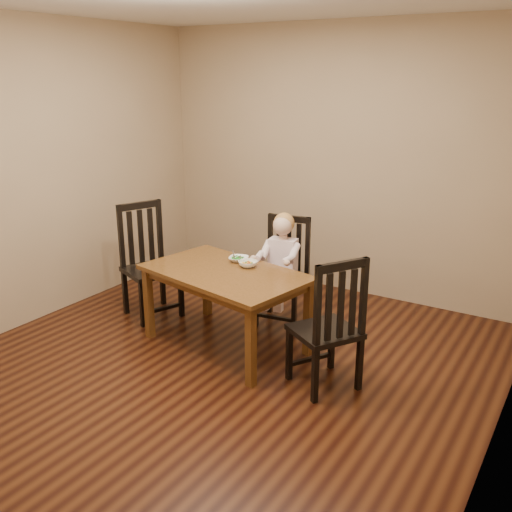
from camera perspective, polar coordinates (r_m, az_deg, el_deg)
The scene contains 9 objects.
room at distance 4.19m, azimuth -3.19°, elevation 5.98°, with size 4.01×4.01×2.71m.
dining_table at distance 4.68m, azimuth -3.08°, elevation -2.41°, with size 1.46×1.04×0.67m.
chair_child at distance 5.21m, azimuth 2.79°, elevation -1.68°, with size 0.48×0.47×0.98m.
chair_left at distance 5.45m, azimuth -10.69°, elevation -0.65°, with size 0.58×0.59×1.07m.
chair_right at distance 4.12m, azimuth 7.33°, elevation -7.04°, with size 0.59×0.59×1.02m.
toddler at distance 5.12m, azimuth 2.63°, elevation -0.31°, with size 0.33×0.41×0.56m, color silver, non-canonical shape.
bowl_peas at distance 4.88m, azimuth -1.75°, elevation -0.31°, with size 0.17×0.17×0.04m, color white.
bowl_veg at distance 4.74m, azimuth -0.81°, elevation -0.79°, with size 0.16×0.16×0.05m, color white.
fork at distance 4.89m, azimuth -2.25°, elevation 0.00°, with size 0.08×0.10×0.05m.
Camera 1 is at (2.36, -3.35, 2.21)m, focal length 40.00 mm.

